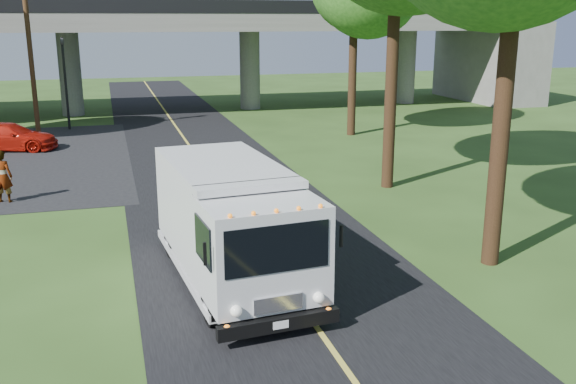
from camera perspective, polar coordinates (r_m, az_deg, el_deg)
name	(u,v)px	position (r m, az deg, el deg)	size (l,w,h in m)	color
ground	(299,303)	(14.58, 0.97, -9.84)	(120.00, 120.00, 0.00)	#294418
road	(221,191)	(23.78, -5.97, 0.06)	(7.00, 90.00, 0.02)	black
lane_line	(221,191)	(23.77, -5.97, 0.11)	(0.12, 90.00, 0.01)	gold
overpass	(162,44)	(44.84, -11.15, 12.80)	(54.00, 10.00, 7.30)	slate
traffic_signal	(65,73)	(38.83, -19.23, 9.93)	(0.18, 0.22, 5.20)	black
utility_pole	(30,50)	(36.87, -21.95, 11.63)	(1.60, 0.26, 9.00)	#472D19
step_van	(231,221)	(15.27, -5.07, -2.54)	(3.08, 6.92, 2.82)	silver
red_sedan	(9,137)	(33.89, -23.54, 4.52)	(1.83, 4.51, 1.31)	#B3160B
pedestrian	(2,176)	(24.11, -24.04, 1.27)	(0.68, 0.44, 1.85)	gray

